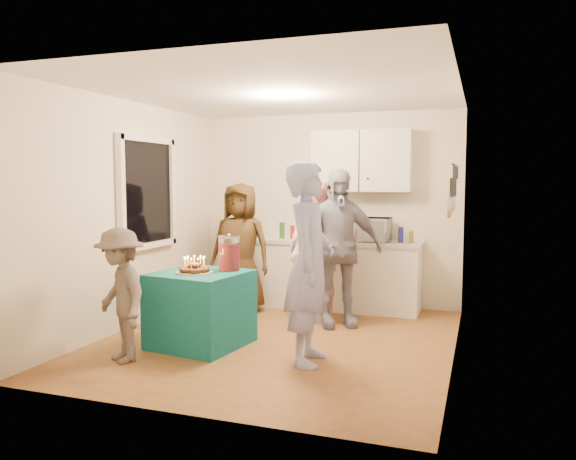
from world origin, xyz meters
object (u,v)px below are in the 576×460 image
(punch_jar, at_px, (229,254))
(woman_back_center, at_px, (317,252))
(party_table, at_px, (201,309))
(child_near_left, at_px, (120,295))
(counter, at_px, (336,276))
(man_birthday, at_px, (309,263))
(microwave, at_px, (369,229))
(woman_back_right, at_px, (337,248))
(woman_back_left, at_px, (240,248))

(punch_jar, bearing_deg, woman_back_center, 59.61)
(party_table, relative_size, punch_jar, 2.50)
(punch_jar, relative_size, child_near_left, 0.27)
(counter, distance_m, man_birthday, 2.35)
(microwave, bearing_deg, man_birthday, -93.29)
(microwave, relative_size, punch_jar, 1.63)
(microwave, xyz_separation_m, child_near_left, (-1.78, -2.81, -0.43))
(microwave, bearing_deg, party_table, -122.64)
(woman_back_center, xyz_separation_m, woman_back_right, (0.25, -0.07, 0.07))
(microwave, distance_m, child_near_left, 3.36)
(punch_jar, height_order, man_birthday, man_birthday)
(microwave, xyz_separation_m, woman_back_center, (-0.45, -0.82, -0.22))
(party_table, height_order, punch_jar, punch_jar)
(woman_back_left, relative_size, woman_back_center, 0.98)
(woman_back_left, bearing_deg, child_near_left, -97.29)
(counter, bearing_deg, woman_back_center, -91.29)
(counter, bearing_deg, woman_back_right, -75.20)
(counter, height_order, punch_jar, punch_jar)
(microwave, bearing_deg, counter, 179.37)
(man_birthday, distance_m, woman_back_right, 1.39)
(man_birthday, bearing_deg, microwave, -9.48)
(microwave, relative_size, man_birthday, 0.30)
(man_birthday, distance_m, woman_back_left, 2.20)
(party_table, height_order, woman_back_center, woman_back_center)
(party_table, xyz_separation_m, child_near_left, (-0.46, -0.70, 0.25))
(punch_jar, bearing_deg, woman_back_left, 109.10)
(counter, bearing_deg, party_table, -112.74)
(party_table, xyz_separation_m, punch_jar, (0.23, 0.21, 0.55))
(man_birthday, xyz_separation_m, child_near_left, (-1.68, -0.54, -0.30))
(microwave, distance_m, man_birthday, 2.28)
(counter, relative_size, microwave, 3.96)
(woman_back_left, bearing_deg, woman_back_right, -12.58)
(counter, bearing_deg, man_birthday, -81.73)
(microwave, height_order, punch_jar, microwave)
(microwave, relative_size, woman_back_center, 0.33)
(woman_back_right, bearing_deg, party_table, -160.97)
(counter, distance_m, child_near_left, 3.13)
(woman_back_center, distance_m, woman_back_right, 0.27)
(woman_back_center, height_order, woman_back_right, woman_back_right)
(counter, xyz_separation_m, punch_jar, (-0.66, -1.91, 0.50))
(party_table, bearing_deg, woman_back_center, 56.13)
(child_near_left, bearing_deg, microwave, 92.37)
(punch_jar, bearing_deg, man_birthday, -20.23)
(man_birthday, xyz_separation_m, woman_back_center, (-0.35, 1.45, -0.09))
(party_table, xyz_separation_m, woman_back_left, (-0.22, 1.50, 0.45))
(man_birthday, height_order, woman_back_right, man_birthday)
(punch_jar, distance_m, woman_back_left, 1.37)
(punch_jar, bearing_deg, counter, 71.03)
(child_near_left, bearing_deg, counter, 99.15)
(man_birthday, bearing_deg, counter, 1.45)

